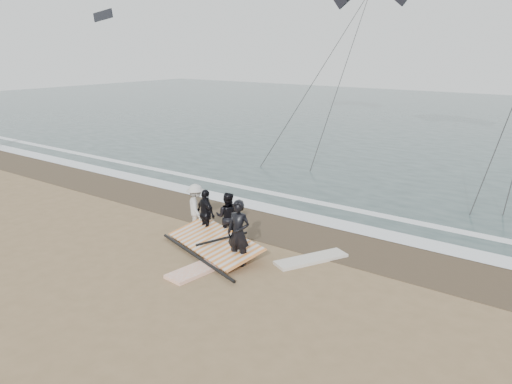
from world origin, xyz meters
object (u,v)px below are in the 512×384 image
board_white (206,266)px  man_main (238,233)px  board_cream (311,259)px  sail_rig (216,243)px

board_white → man_main: bearing=58.9°
man_main → board_cream: man_main is taller
board_white → board_cream: size_ratio=1.10×
sail_rig → board_white: bearing=-60.8°
man_main → board_white: bearing=-135.8°
sail_rig → man_main: bearing=-19.6°
board_white → board_cream: 2.92m
board_cream → sail_rig: bearing=-133.9°
board_white → board_cream: board_white is taller
board_cream → sail_rig: sail_rig is taller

